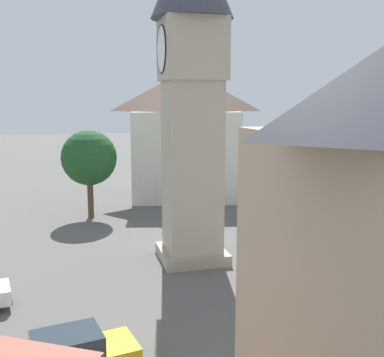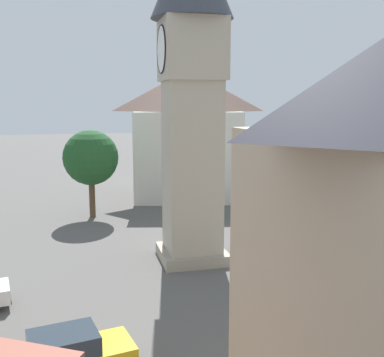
{
  "view_description": "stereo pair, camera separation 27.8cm",
  "coord_description": "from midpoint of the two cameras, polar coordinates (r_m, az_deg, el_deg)",
  "views": [
    {
      "loc": [
        24.18,
        -6.03,
        8.77
      ],
      "look_at": [
        0.0,
        0.0,
        4.55
      ],
      "focal_mm": 43.91,
      "sensor_mm": 36.0,
      "label": 1
    },
    {
      "loc": [
        24.25,
        -5.76,
        8.77
      ],
      "look_at": [
        0.0,
        0.0,
        4.55
      ],
      "focal_mm": 43.91,
      "sensor_mm": 36.0,
      "label": 2
    }
  ],
  "objects": [
    {
      "name": "car_white_side",
      "position": [
        18.17,
        16.51,
        -16.95
      ],
      "size": [
        2.95,
        4.45,
        1.53
      ],
      "color": "gold",
      "rests_on": "ground"
    },
    {
      "name": "car_black_far",
      "position": [
        33.25,
        10.5,
        -4.49
      ],
      "size": [
        1.85,
        4.14,
        1.53
      ],
      "color": "gold",
      "rests_on": "ground"
    },
    {
      "name": "clock_tower",
      "position": [
        24.98,
        -0.33,
        13.58
      ],
      "size": [
        4.26,
        4.26,
        18.06
      ],
      "color": "gray",
      "rests_on": "ground"
    },
    {
      "name": "ground_plane",
      "position": [
        26.42,
        -0.31,
        -9.77
      ],
      "size": [
        200.0,
        200.0,
        0.0
      ],
      "primitive_type": "plane",
      "color": "#565451"
    },
    {
      "name": "tree",
      "position": [
        35.4,
        -12.61,
        2.45
      ],
      "size": [
        4.07,
        4.07,
        6.56
      ],
      "color": "brown",
      "rests_on": "ground"
    },
    {
      "name": "car_blue_kerb",
      "position": [
        16.33,
        -14.97,
        -20.1
      ],
      "size": [
        2.5,
        4.39,
        1.53
      ],
      "color": "gold",
      "rests_on": "ground"
    },
    {
      "name": "car_silver_kerb",
      "position": [
        35.28,
        0.34,
        -3.51
      ],
      "size": [
        4.18,
        1.92,
        1.53
      ],
      "color": "white",
      "rests_on": "ground"
    },
    {
      "name": "building_terrace_right",
      "position": [
        42.26,
        -0.94,
        5.54
      ],
      "size": [
        10.17,
        11.13,
        11.3
      ],
      "color": "silver",
      "rests_on": "ground"
    },
    {
      "name": "pedestrian",
      "position": [
        34.52,
        5.91,
        -3.43
      ],
      "size": [
        0.54,
        0.31,
        1.69
      ],
      "color": "#706656",
      "rests_on": "ground"
    }
  ]
}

